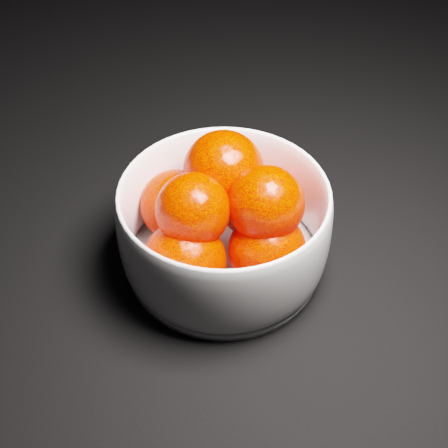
{
  "coord_description": "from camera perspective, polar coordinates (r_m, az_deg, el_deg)",
  "views": [
    {
      "loc": [
        0.12,
        -0.16,
        0.45
      ],
      "look_at": [
        0.12,
        0.25,
        0.05
      ],
      "focal_mm": 50.0,
      "sensor_mm": 36.0,
      "label": 1
    }
  ],
  "objects": [
    {
      "name": "orange_pile",
      "position": [
        0.56,
        -0.06,
        0.91
      ],
      "size": [
        0.15,
        0.15,
        0.11
      ],
      "color": "#FF1A00",
      "rests_on": "bowl"
    },
    {
      "name": "bowl",
      "position": [
        0.57,
        0.0,
        -0.34
      ],
      "size": [
        0.19,
        0.19,
        0.09
      ],
      "rotation": [
        0.0,
        0.0,
        0.25
      ],
      "color": "white",
      "rests_on": "ground"
    }
  ]
}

